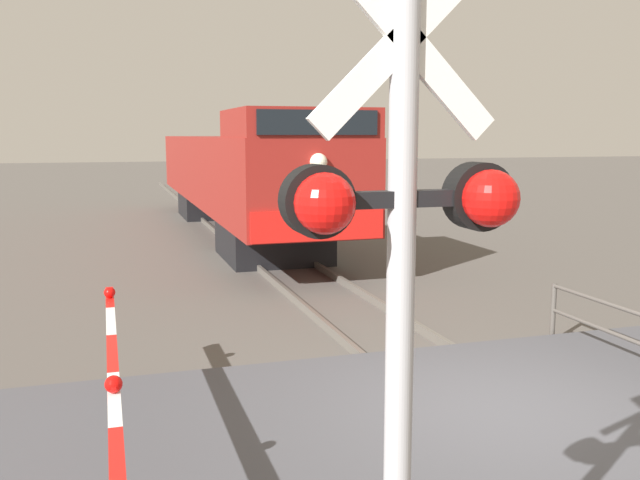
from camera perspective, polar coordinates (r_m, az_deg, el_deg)
name	(u,v)px	position (r m, az deg, el deg)	size (l,w,h in m)	color
ground_plane	(500,425)	(8.34, 14.63, -14.50)	(160.00, 160.00, 0.00)	#514C47
rail_track_left	(443,426)	(7.98, 10.11, -14.86)	(0.08, 80.00, 0.15)	#59544C
rail_track_right	(555,411)	(8.69, 18.78, -13.18)	(0.08, 80.00, 0.15)	#59544C
road_surface	(501,418)	(8.31, 14.65, -13.97)	(36.00, 4.79, 0.17)	#47474C
locomotive	(238,174)	(22.67, -6.74, 5.41)	(2.98, 18.45, 3.80)	black
crossing_signal	(403,270)	(3.36, 6.83, -2.45)	(1.18, 0.33, 4.16)	#ADADB2
guard_railing	(625,330)	(10.29, 23.82, -6.79)	(0.08, 3.21, 0.95)	#4C4742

